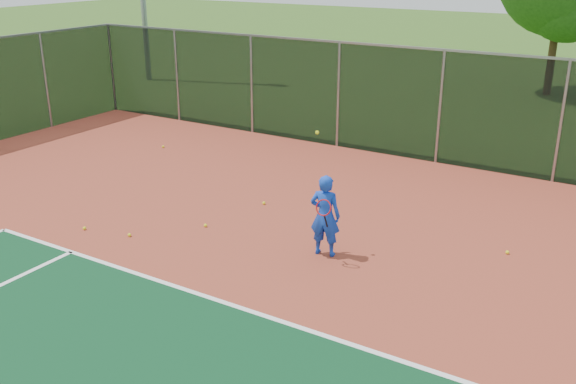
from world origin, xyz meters
name	(u,v)px	position (x,y,z in m)	size (l,w,h in m)	color
fence_back	(561,121)	(0.00, 12.00, 1.56)	(30.00, 0.06, 3.03)	black
tennis_player	(325,215)	(-2.88, 5.43, 0.81)	(0.63, 0.65, 2.34)	blue
practice_ball_0	(205,225)	(-5.58, 5.28, 0.06)	(0.07, 0.07, 0.07)	yellow
practice_ball_1	(163,147)	(-10.23, 9.19, 0.06)	(0.07, 0.07, 0.07)	yellow
practice_ball_2	(84,228)	(-7.61, 3.87, 0.06)	(0.07, 0.07, 0.07)	yellow
practice_ball_3	(129,235)	(-6.58, 4.10, 0.06)	(0.07, 0.07, 0.07)	yellow
practice_ball_4	(264,203)	(-5.25, 6.96, 0.06)	(0.07, 0.07, 0.07)	yellow
practice_ball_5	(507,252)	(0.06, 7.23, 0.06)	(0.07, 0.07, 0.07)	yellow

